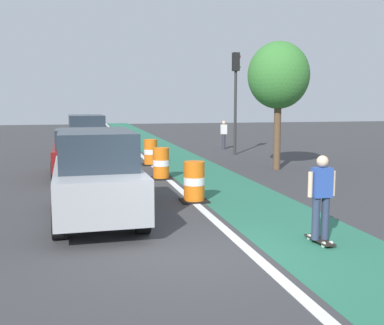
{
  "coord_description": "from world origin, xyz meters",
  "views": [
    {
      "loc": [
        -2.0,
        -7.96,
        2.69
      ],
      "look_at": [
        0.81,
        4.05,
        1.1
      ],
      "focal_mm": 44.44,
      "sensor_mm": 36.0,
      "label": 1
    }
  ],
  "objects_px": {
    "traffic_light_corner": "(236,85)",
    "traffic_barrel_front": "(194,182)",
    "parked_sedan_second": "(79,153)",
    "street_tree_sidewalk": "(278,76)",
    "pedestrian_crossing": "(224,134)",
    "parked_suv_nearest": "(96,175)",
    "parked_suv_third": "(86,136)",
    "skateboarder_on_lane": "(321,196)",
    "traffic_barrel_back": "(151,153)",
    "traffic_barrel_mid": "(161,164)"
  },
  "relations": [
    {
      "from": "traffic_light_corner",
      "to": "traffic_barrel_front",
      "type": "bearing_deg",
      "value": -113.69
    },
    {
      "from": "parked_sedan_second",
      "to": "traffic_barrel_front",
      "type": "relative_size",
      "value": 3.8
    },
    {
      "from": "traffic_barrel_front",
      "to": "street_tree_sidewalk",
      "type": "relative_size",
      "value": 0.22
    },
    {
      "from": "parked_sedan_second",
      "to": "pedestrian_crossing",
      "type": "height_order",
      "value": "parked_sedan_second"
    },
    {
      "from": "parked_suv_nearest",
      "to": "traffic_light_corner",
      "type": "relative_size",
      "value": 0.91
    },
    {
      "from": "parked_suv_third",
      "to": "traffic_light_corner",
      "type": "relative_size",
      "value": 0.92
    },
    {
      "from": "skateboarder_on_lane",
      "to": "pedestrian_crossing",
      "type": "bearing_deg",
      "value": 78.92
    },
    {
      "from": "parked_sedan_second",
      "to": "pedestrian_crossing",
      "type": "bearing_deg",
      "value": 45.19
    },
    {
      "from": "traffic_light_corner",
      "to": "traffic_barrel_back",
      "type": "bearing_deg",
      "value": -147.95
    },
    {
      "from": "parked_sedan_second",
      "to": "street_tree_sidewalk",
      "type": "bearing_deg",
      "value": -1.64
    },
    {
      "from": "traffic_barrel_front",
      "to": "traffic_light_corner",
      "type": "height_order",
      "value": "traffic_light_corner"
    },
    {
      "from": "parked_sedan_second",
      "to": "parked_suv_third",
      "type": "distance_m",
      "value": 5.93
    },
    {
      "from": "traffic_barrel_back",
      "to": "parked_suv_nearest",
      "type": "bearing_deg",
      "value": -105.67
    },
    {
      "from": "skateboarder_on_lane",
      "to": "parked_sedan_second",
      "type": "xyz_separation_m",
      "value": [
        -4.48,
        9.68,
        -0.08
      ]
    },
    {
      "from": "traffic_barrel_back",
      "to": "traffic_light_corner",
      "type": "xyz_separation_m",
      "value": [
        4.75,
        2.98,
        2.97
      ]
    },
    {
      "from": "traffic_barrel_front",
      "to": "traffic_barrel_mid",
      "type": "distance_m",
      "value": 3.96
    },
    {
      "from": "parked_sedan_second",
      "to": "parked_suv_third",
      "type": "height_order",
      "value": "parked_suv_third"
    },
    {
      "from": "traffic_barrel_mid",
      "to": "pedestrian_crossing",
      "type": "distance_m",
      "value": 10.77
    },
    {
      "from": "pedestrian_crossing",
      "to": "traffic_light_corner",
      "type": "bearing_deg",
      "value": -94.81
    },
    {
      "from": "parked_suv_nearest",
      "to": "traffic_barrel_back",
      "type": "xyz_separation_m",
      "value": [
        2.55,
        9.08,
        -0.5
      ]
    },
    {
      "from": "parked_suv_nearest",
      "to": "traffic_barrel_back",
      "type": "height_order",
      "value": "parked_suv_nearest"
    },
    {
      "from": "parked_suv_nearest",
      "to": "pedestrian_crossing",
      "type": "xyz_separation_m",
      "value": [
        7.53,
        14.79,
        -0.17
      ]
    },
    {
      "from": "parked_sedan_second",
      "to": "pedestrian_crossing",
      "type": "relative_size",
      "value": 2.57
    },
    {
      "from": "parked_suv_third",
      "to": "traffic_light_corner",
      "type": "bearing_deg",
      "value": -5.23
    },
    {
      "from": "parked_suv_nearest",
      "to": "traffic_barrel_back",
      "type": "relative_size",
      "value": 4.27
    },
    {
      "from": "skateboarder_on_lane",
      "to": "traffic_barrel_front",
      "type": "xyz_separation_m",
      "value": [
        -1.45,
        4.26,
        -0.38
      ]
    },
    {
      "from": "parked_suv_nearest",
      "to": "traffic_barrel_mid",
      "type": "height_order",
      "value": "parked_suv_nearest"
    },
    {
      "from": "traffic_barrel_front",
      "to": "traffic_barrel_mid",
      "type": "height_order",
      "value": "same"
    },
    {
      "from": "parked_suv_third",
      "to": "skateboarder_on_lane",
      "type": "bearing_deg",
      "value": -75.15
    },
    {
      "from": "parked_suv_nearest",
      "to": "traffic_barrel_front",
      "type": "xyz_separation_m",
      "value": [
        2.62,
        1.39,
        -0.5
      ]
    },
    {
      "from": "parked_suv_nearest",
      "to": "skateboarder_on_lane",
      "type": "bearing_deg",
      "value": -35.22
    },
    {
      "from": "traffic_barrel_back",
      "to": "parked_sedan_second",
      "type": "bearing_deg",
      "value": -142.44
    },
    {
      "from": "traffic_barrel_front",
      "to": "street_tree_sidewalk",
      "type": "bearing_deg",
      "value": 48.44
    },
    {
      "from": "traffic_barrel_front",
      "to": "traffic_light_corner",
      "type": "xyz_separation_m",
      "value": [
        4.68,
        10.66,
        2.97
      ]
    },
    {
      "from": "skateboarder_on_lane",
      "to": "traffic_barrel_back",
      "type": "bearing_deg",
      "value": 97.26
    },
    {
      "from": "parked_sedan_second",
      "to": "traffic_barrel_mid",
      "type": "height_order",
      "value": "parked_sedan_second"
    },
    {
      "from": "traffic_barrel_back",
      "to": "pedestrian_crossing",
      "type": "height_order",
      "value": "pedestrian_crossing"
    },
    {
      "from": "skateboarder_on_lane",
      "to": "parked_sedan_second",
      "type": "relative_size",
      "value": 0.41
    },
    {
      "from": "traffic_barrel_front",
      "to": "pedestrian_crossing",
      "type": "bearing_deg",
      "value": 69.88
    },
    {
      "from": "parked_suv_third",
      "to": "traffic_barrel_front",
      "type": "bearing_deg",
      "value": -76.68
    },
    {
      "from": "parked_sedan_second",
      "to": "traffic_light_corner",
      "type": "relative_size",
      "value": 0.81
    },
    {
      "from": "parked_suv_third",
      "to": "traffic_barrel_mid",
      "type": "distance_m",
      "value": 7.79
    },
    {
      "from": "traffic_barrel_mid",
      "to": "parked_suv_third",
      "type": "bearing_deg",
      "value": 108.29
    },
    {
      "from": "traffic_barrel_front",
      "to": "traffic_light_corner",
      "type": "distance_m",
      "value": 12.02
    },
    {
      "from": "skateboarder_on_lane",
      "to": "traffic_barrel_front",
      "type": "height_order",
      "value": "skateboarder_on_lane"
    },
    {
      "from": "traffic_barrel_front",
      "to": "traffic_barrel_back",
      "type": "relative_size",
      "value": 1.0
    },
    {
      "from": "pedestrian_crossing",
      "to": "street_tree_sidewalk",
      "type": "xyz_separation_m",
      "value": [
        -0.3,
        -8.21,
        2.8
      ]
    },
    {
      "from": "parked_suv_nearest",
      "to": "parked_sedan_second",
      "type": "bearing_deg",
      "value": 93.42
    },
    {
      "from": "skateboarder_on_lane",
      "to": "traffic_barrel_mid",
      "type": "height_order",
      "value": "skateboarder_on_lane"
    },
    {
      "from": "traffic_barrel_front",
      "to": "traffic_barrel_back",
      "type": "height_order",
      "value": "same"
    }
  ]
}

